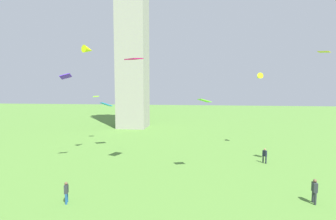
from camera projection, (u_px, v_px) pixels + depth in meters
The scene contains 12 objects.
monument_obelisk at pixel (132, 16), 51.76m from camera, with size 6.05×6.05×47.57m.
person_0 at pixel (314, 190), 17.90m from camera, with size 0.29×0.57×1.84m.
person_1 at pixel (66, 191), 17.96m from camera, with size 0.36×0.48×1.61m.
person_2 at pixel (265, 155), 27.69m from camera, with size 0.47×0.50×1.69m.
kite_flying_0 at pixel (134, 59), 24.56m from camera, with size 1.68×1.98×0.31m.
kite_flying_1 at pixel (88, 50), 28.94m from camera, with size 1.38×1.57×0.98m.
kite_flying_2 at pixel (204, 101), 23.17m from camera, with size 1.34×1.19×0.41m.
kite_flying_3 at pixel (96, 97), 39.24m from camera, with size 0.93×0.66×0.21m.
kite_flying_4 at pixel (66, 76), 26.22m from camera, with size 1.14×0.99×0.69m.
kite_flying_5 at pixel (259, 77), 34.25m from camera, with size 1.01×1.45×1.12m.
kite_flying_6 at pixel (324, 52), 23.29m from camera, with size 1.16×1.16×0.18m.
kite_flying_7 at pixel (106, 104), 34.37m from camera, with size 1.84×1.74×0.69m.
Camera 1 is at (2.69, -6.62, 8.39)m, focal length 26.25 mm.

